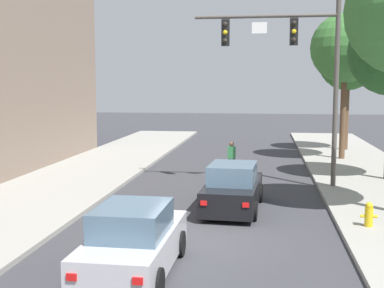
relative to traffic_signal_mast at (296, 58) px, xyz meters
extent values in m
plane|color=#38383D|center=(-3.01, -7.27, -5.30)|extent=(120.00, 120.00, 0.00)
cylinder|color=#514C47|center=(1.59, 0.01, -1.40)|extent=(0.20, 0.20, 7.50)
cylinder|color=#514C47|center=(-1.24, 0.01, 1.65)|extent=(5.67, 0.14, 0.14)
cube|color=black|center=(-0.11, 0.01, 1.02)|extent=(0.32, 0.28, 1.05)
sphere|color=#2D2823|center=(-0.11, -0.14, 1.35)|extent=(0.18, 0.18, 0.18)
sphere|color=yellow|center=(-0.11, -0.14, 1.02)|extent=(0.18, 0.18, 0.18)
sphere|color=#2D2823|center=(-0.11, -0.14, 0.69)|extent=(0.18, 0.18, 0.18)
cube|color=black|center=(-2.83, 0.01, 1.02)|extent=(0.32, 0.28, 1.05)
sphere|color=#2D2823|center=(-2.83, -0.14, 1.35)|extent=(0.18, 0.18, 0.18)
sphere|color=yellow|center=(-2.83, -0.14, 1.02)|extent=(0.18, 0.18, 0.18)
sphere|color=#2D2823|center=(-2.83, -0.14, 0.69)|extent=(0.18, 0.18, 0.18)
cube|color=white|center=(-1.47, -0.01, 1.20)|extent=(0.60, 0.03, 0.44)
cube|color=black|center=(-2.23, -3.94, -4.74)|extent=(1.94, 4.29, 0.80)
cube|color=slate|center=(-2.24, -4.08, -4.02)|extent=(1.61, 2.08, 0.64)
cylinder|color=black|center=(-2.96, -2.59, -4.98)|extent=(0.26, 0.65, 0.64)
cylinder|color=black|center=(-1.35, -2.68, -4.98)|extent=(0.26, 0.65, 0.64)
cylinder|color=black|center=(-3.11, -5.19, -4.98)|extent=(0.26, 0.65, 0.64)
cylinder|color=black|center=(-1.50, -5.28, -4.98)|extent=(0.26, 0.65, 0.64)
cube|color=red|center=(-2.99, -6.01, -4.62)|extent=(0.20, 0.05, 0.14)
cube|color=red|center=(-1.72, -6.09, -4.62)|extent=(0.20, 0.05, 0.14)
cube|color=#B7B7BC|center=(-4.07, -10.18, -4.74)|extent=(1.75, 4.22, 0.80)
cube|color=slate|center=(-4.07, -10.33, -4.02)|extent=(1.52, 2.02, 0.64)
cylinder|color=black|center=(-4.86, -8.87, -4.98)|extent=(0.23, 0.64, 0.64)
cylinder|color=black|center=(-3.25, -8.89, -4.98)|extent=(0.23, 0.64, 0.64)
cylinder|color=black|center=(-4.89, -11.47, -4.98)|extent=(0.23, 0.64, 0.64)
cylinder|color=black|center=(-3.28, -11.49, -4.98)|extent=(0.23, 0.64, 0.64)
cube|color=red|center=(-4.73, -12.29, -4.62)|extent=(0.20, 0.04, 0.14)
cube|color=red|center=(-3.46, -12.31, -4.62)|extent=(0.20, 0.04, 0.14)
cylinder|color=#333338|center=(-2.77, 2.25, -4.88)|extent=(0.14, 0.14, 0.85)
cylinder|color=#333338|center=(-2.59, 2.25, -4.88)|extent=(0.14, 0.14, 0.85)
cube|color=#337F47|center=(-2.68, 2.25, -4.17)|extent=(0.36, 0.22, 0.56)
sphere|color=brown|center=(-2.68, 2.25, -3.77)|extent=(0.22, 0.22, 0.22)
cylinder|color=gold|center=(1.84, -6.01, -4.88)|extent=(0.24, 0.24, 0.55)
sphere|color=gold|center=(1.84, -6.01, -4.54)|extent=(0.22, 0.22, 0.22)
cylinder|color=gold|center=(1.66, -6.01, -4.85)|extent=(0.12, 0.09, 0.09)
cylinder|color=gold|center=(2.02, -6.01, -4.85)|extent=(0.12, 0.09, 0.09)
cylinder|color=brown|center=(3.06, 7.93, -2.83)|extent=(0.32, 0.32, 4.64)
sphere|color=#387033|center=(3.06, 7.93, 0.90)|extent=(3.75, 3.75, 3.75)
cylinder|color=brown|center=(3.85, 12.01, -3.07)|extent=(0.32, 0.32, 4.16)
sphere|color=#2D6028|center=(3.85, 12.01, 0.36)|extent=(3.61, 3.61, 3.61)
camera|label=1|loc=(-1.20, -21.10, -1.02)|focal=47.97mm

